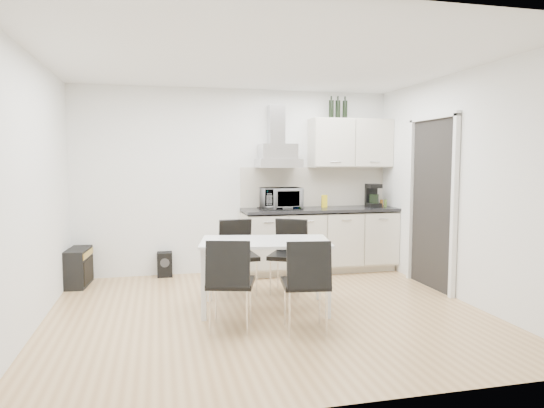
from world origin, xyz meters
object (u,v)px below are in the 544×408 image
at_px(chair_far_left, 239,258).
at_px(chair_near_left, 231,284).
at_px(chair_near_right, 305,285).
at_px(floor_speaker, 165,264).
at_px(dining_table, 265,248).
at_px(chair_far_right, 288,257).
at_px(guitar_amp, 78,267).
at_px(kitchenette, 322,214).

relative_size(chair_far_left, chair_near_left, 1.00).
relative_size(chair_far_left, chair_near_right, 1.00).
bearing_deg(floor_speaker, dining_table, -58.88).
xyz_separation_m(chair_near_left, floor_speaker, (-0.58, 2.30, -0.27)).
bearing_deg(chair_near_right, floor_speaker, 124.54).
height_order(dining_table, chair_far_right, chair_far_right).
height_order(dining_table, chair_near_left, chair_near_left).
relative_size(dining_table, chair_far_right, 1.67).
bearing_deg(dining_table, chair_far_left, 115.06).
relative_size(chair_far_left, guitar_amp, 1.48).
bearing_deg(kitchenette, chair_far_left, -145.44).
distance_m(chair_far_left, chair_far_right, 0.59).
height_order(chair_near_left, chair_near_right, same).
height_order(chair_far_left, chair_near_left, same).
height_order(chair_near_left, floor_speaker, chair_near_left).
bearing_deg(chair_far_left, chair_far_right, 166.40).
height_order(kitchenette, guitar_amp, kitchenette).
bearing_deg(chair_near_right, chair_far_left, 113.80).
bearing_deg(chair_near_right, dining_table, 114.97).
height_order(dining_table, chair_near_right, chair_near_right).
xyz_separation_m(kitchenette, chair_near_right, (-0.96, -2.33, -0.39)).
height_order(chair_far_right, chair_near_right, same).
xyz_separation_m(kitchenette, chair_near_left, (-1.64, -2.14, -0.39)).
xyz_separation_m(chair_far_left, chair_near_right, (0.40, -1.39, 0.00)).
xyz_separation_m(chair_far_right, chair_near_right, (-0.18, -1.30, 0.00)).
xyz_separation_m(dining_table, chair_near_left, (-0.45, -0.53, -0.22)).
height_order(chair_near_left, guitar_amp, chair_near_left).
relative_size(dining_table, chair_far_left, 1.67).
bearing_deg(chair_near_left, guitar_amp, 144.67).
xyz_separation_m(kitchenette, dining_table, (-1.19, -1.61, -0.17)).
bearing_deg(chair_far_right, dining_table, 83.66).
distance_m(dining_table, chair_near_right, 0.79).
bearing_deg(chair_near_left, floor_speaker, 119.85).
xyz_separation_m(chair_far_left, chair_far_right, (0.58, -0.10, 0.00)).
relative_size(chair_near_right, floor_speaker, 2.60).
relative_size(chair_far_left, chair_far_right, 1.00).
bearing_deg(guitar_amp, chair_near_right, -38.84).
xyz_separation_m(chair_far_right, floor_speaker, (-1.43, 1.20, -0.27)).
distance_m(kitchenette, guitar_amp, 3.35).
bearing_deg(chair_far_right, chair_far_left, 19.44).
bearing_deg(chair_near_right, chair_near_left, 171.95).
height_order(chair_far_right, floor_speaker, chair_far_right).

